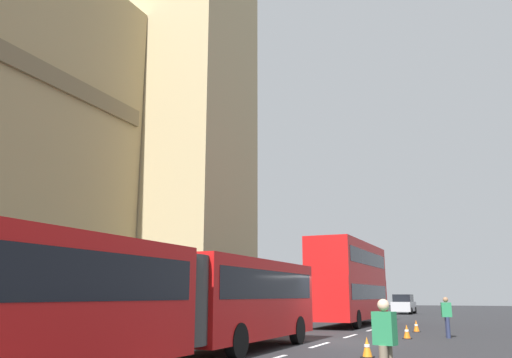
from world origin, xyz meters
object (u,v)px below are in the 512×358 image
(traffic_cone_middle, at_px, (407,332))
(pedestrian_near_cones, at_px, (385,342))
(traffic_cone_east, at_px, (416,326))
(double_decker_bus, at_px, (350,280))
(traffic_cone_west, at_px, (367,347))
(pedestrian_by_kerb, at_px, (447,316))
(articulated_bus, at_px, (163,296))
(sedan_lead, at_px, (404,304))

(traffic_cone_middle, bearing_deg, pedestrian_near_cones, -173.63)
(traffic_cone_east, height_order, pedestrian_near_cones, pedestrian_near_cones)
(double_decker_bus, relative_size, traffic_cone_west, 18.59)
(traffic_cone_east, distance_m, pedestrian_by_kerb, 3.75)
(articulated_bus, height_order, pedestrian_near_cones, articulated_bus)
(double_decker_bus, height_order, traffic_cone_middle, double_decker_bus)
(double_decker_bus, xyz_separation_m, pedestrian_by_kerb, (-7.88, -6.03, -1.80))
(sedan_lead, xyz_separation_m, traffic_cone_east, (-25.80, -4.27, -0.63))
(articulated_bus, relative_size, pedestrian_by_kerb, 10.30)
(sedan_lead, relative_size, pedestrian_near_cones, 2.60)
(pedestrian_near_cones, bearing_deg, traffic_cone_west, 15.56)
(pedestrian_by_kerb, bearing_deg, traffic_cone_middle, 125.65)
(articulated_bus, xyz_separation_m, sedan_lead, (41.44, -0.06, -0.83))
(pedestrian_near_cones, bearing_deg, pedestrian_by_kerb, -0.47)
(double_decker_bus, bearing_deg, pedestrian_by_kerb, -142.58)
(double_decker_bus, distance_m, pedestrian_near_cones, 22.58)
(articulated_bus, height_order, pedestrian_by_kerb, articulated_bus)
(articulated_bus, bearing_deg, traffic_cone_middle, -21.74)
(double_decker_bus, bearing_deg, articulated_bus, -179.99)
(articulated_bus, xyz_separation_m, double_decker_bus, (20.24, 0.00, 0.96))
(traffic_cone_east, height_order, pedestrian_by_kerb, pedestrian_by_kerb)
(traffic_cone_middle, distance_m, pedestrian_near_cones, 12.83)
(traffic_cone_middle, bearing_deg, articulated_bus, 158.26)
(pedestrian_near_cones, distance_m, pedestrian_by_kerb, 13.84)
(articulated_bus, bearing_deg, traffic_cone_east, -15.48)
(articulated_bus, distance_m, traffic_cone_east, 16.29)
(pedestrian_near_cones, bearing_deg, traffic_cone_middle, 6.37)
(traffic_cone_west, height_order, traffic_cone_east, same)
(articulated_bus, height_order, traffic_cone_west, articulated_bus)
(pedestrian_near_cones, bearing_deg, articulated_bus, 75.98)
(traffic_cone_middle, xyz_separation_m, pedestrian_near_cones, (-12.73, -1.42, 0.63))
(articulated_bus, distance_m, traffic_cone_west, 6.14)
(articulated_bus, relative_size, sedan_lead, 3.96)
(sedan_lead, relative_size, traffic_cone_west, 7.59)
(articulated_bus, xyz_separation_m, traffic_cone_middle, (11.26, -4.49, -1.46))
(traffic_cone_middle, xyz_separation_m, pedestrian_by_kerb, (1.10, -1.53, 0.63))
(sedan_lead, height_order, pedestrian_near_cones, sedan_lead)
(pedestrian_near_cones, bearing_deg, traffic_cone_east, 5.27)
(pedestrian_by_kerb, bearing_deg, articulated_bus, 154.01)
(double_decker_bus, distance_m, traffic_cone_west, 16.93)
(articulated_bus, distance_m, sedan_lead, 41.45)
(sedan_lead, relative_size, traffic_cone_middle, 7.59)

